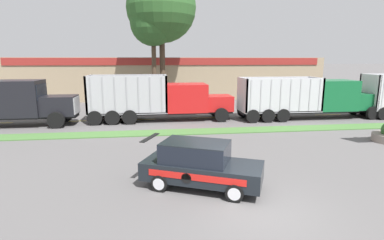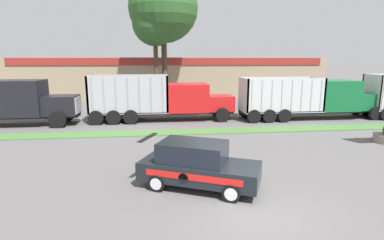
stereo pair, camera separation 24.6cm
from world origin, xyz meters
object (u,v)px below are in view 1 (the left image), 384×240
object	(u,v)px
dump_truck_lead	(2,104)
rally_car	(200,164)
dump_truck_mid	(171,100)
dump_truck_trail	(322,99)

from	to	relation	value
dump_truck_lead	rally_car	bearing A→B (deg)	-44.44
dump_truck_lead	dump_truck_mid	bearing A→B (deg)	3.55
dump_truck_mid	dump_truck_trail	world-z (taller)	dump_truck_mid
dump_truck_lead	rally_car	xyz separation A→B (m)	(12.36, -12.12, -0.78)
rally_car	dump_truck_trail	bearing A→B (deg)	45.41
dump_truck_lead	dump_truck_trail	bearing A→B (deg)	0.07
dump_truck_mid	rally_car	world-z (taller)	dump_truck_mid
dump_truck_lead	dump_truck_mid	world-z (taller)	dump_truck_mid
dump_truck_trail	rally_car	distance (m)	17.08
rally_car	dump_truck_mid	bearing A→B (deg)	91.10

